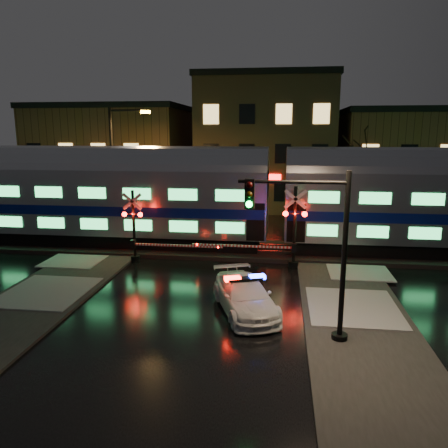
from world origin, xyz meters
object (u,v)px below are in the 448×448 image
(crossing_signal_left, at_px, (140,233))
(traffic_light, at_px, (316,254))
(streetlight, at_px, (116,162))
(police_car, at_px, (245,296))
(crossing_signal_right, at_px, (287,235))

(crossing_signal_left, xyz_separation_m, traffic_light, (8.68, -8.17, 1.46))
(traffic_light, relative_size, streetlight, 0.67)
(crossing_signal_left, bearing_deg, police_car, -44.25)
(police_car, bearing_deg, streetlight, 107.58)
(police_car, height_order, crossing_signal_left, crossing_signal_left)
(crossing_signal_right, relative_size, streetlight, 0.70)
(traffic_light, xyz_separation_m, streetlight, (-12.41, 14.87, 1.87))
(police_car, xyz_separation_m, streetlight, (-9.93, 12.74, 4.28))
(traffic_light, bearing_deg, crossing_signal_right, 98.69)
(police_car, distance_m, crossing_signal_right, 6.37)
(police_car, distance_m, crossing_signal_left, 8.70)
(police_car, relative_size, crossing_signal_left, 0.90)
(crossing_signal_left, bearing_deg, traffic_light, -43.28)
(crossing_signal_right, distance_m, crossing_signal_left, 7.89)
(crossing_signal_right, height_order, traffic_light, traffic_light)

